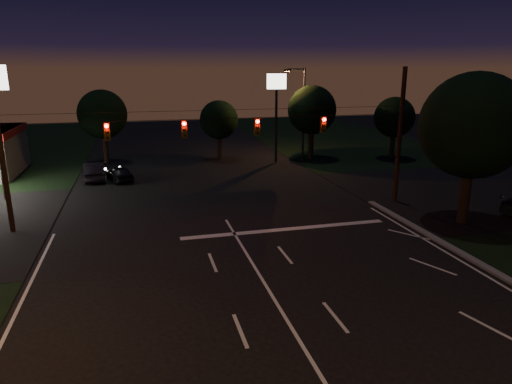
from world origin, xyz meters
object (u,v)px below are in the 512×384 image
object	(u,v)px
tree_right_near	(472,127)
car_oncoming_b	(94,171)
utility_pole_right	(394,201)
car_oncoming_a	(119,173)

from	to	relation	value
tree_right_near	car_oncoming_b	size ratio (longest dim) A/B	2.00
utility_pole_right	car_oncoming_b	xyz separation A→B (m)	(-20.57, 11.80, 0.72)
tree_right_near	car_oncoming_a	world-z (taller)	tree_right_near
tree_right_near	car_oncoming_a	xyz separation A→B (m)	(-20.04, 15.76, -5.05)
utility_pole_right	car_oncoming_b	bearing A→B (deg)	150.15
utility_pole_right	car_oncoming_b	size ratio (longest dim) A/B	2.05
utility_pole_right	car_oncoming_a	bearing A→B (deg)	149.45
tree_right_near	car_oncoming_a	distance (m)	25.99
car_oncoming_a	car_oncoming_b	bearing A→B (deg)	-40.87
car_oncoming_a	car_oncoming_b	distance (m)	2.24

